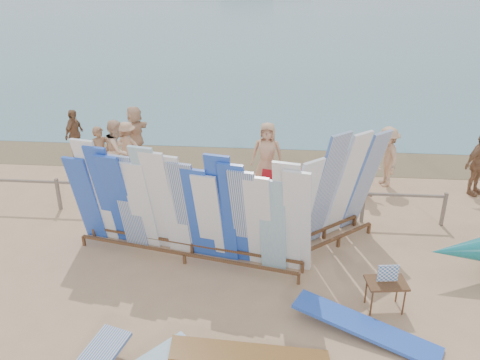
# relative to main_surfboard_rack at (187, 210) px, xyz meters

# --- Properties ---
(ground) EXTENTS (160.00, 160.00, 0.00)m
(ground) POSITION_rel_main_surfboard_rack_xyz_m (0.12, -0.92, -1.24)
(ground) COLOR tan
(ground) RESTS_ON ground
(wet_sand_strip) EXTENTS (40.00, 2.60, 0.01)m
(wet_sand_strip) POSITION_rel_main_surfboard_rack_xyz_m (0.12, 6.28, -1.24)
(wet_sand_strip) COLOR brown
(wet_sand_strip) RESTS_ON ground
(fence) EXTENTS (12.08, 0.08, 0.90)m
(fence) POSITION_rel_main_surfboard_rack_xyz_m (0.12, 2.08, -0.61)
(fence) COLOR #79695B
(fence) RESTS_ON ground
(main_surfboard_rack) EXTENTS (5.53, 1.89, 2.76)m
(main_surfboard_rack) POSITION_rel_main_surfboard_rack_xyz_m (0.00, 0.00, 0.00)
(main_surfboard_rack) COLOR brown
(main_surfboard_rack) RESTS_ON ground
(side_surfboard_rack) EXTENTS (2.44, 2.26, 2.93)m
(side_surfboard_rack) POSITION_rel_main_surfboard_rack_xyz_m (3.28, 0.98, 0.08)
(side_surfboard_rack) COLOR brown
(side_surfboard_rack) RESTS_ON ground
(vendor_table) EXTENTS (0.82, 0.62, 1.00)m
(vendor_table) POSITION_rel_main_surfboard_rack_xyz_m (4.09, -1.41, -0.91)
(vendor_table) COLOR brown
(vendor_table) RESTS_ON ground
(flat_board_d) EXTENTS (2.68, 1.64, 0.33)m
(flat_board_d) POSITION_rel_main_surfboard_rack_xyz_m (3.63, -2.19, -1.24)
(flat_board_d) COLOR blue
(flat_board_d) RESTS_ON ground
(beach_chair_left) EXTENTS (0.59, 0.61, 0.85)m
(beach_chair_left) POSITION_rel_main_surfboard_rack_xyz_m (0.58, 3.29, -1.00)
(beach_chair_left) COLOR #B4131A
(beach_chair_left) RESTS_ON ground
(beach_chair_right) EXTENTS (0.57, 0.59, 0.83)m
(beach_chair_right) POSITION_rel_main_surfboard_rack_xyz_m (2.47, 3.29, -1.00)
(beach_chair_right) COLOR #B4131A
(beach_chair_right) RESTS_ON ground
(stroller) EXTENTS (0.62, 0.78, 0.95)m
(stroller) POSITION_rel_main_surfboard_rack_xyz_m (1.64, 2.77, -0.86)
(stroller) COLOR #B4131A
(stroller) RESTS_ON ground
(beachgoer_11) EXTENTS (1.09, 1.77, 1.81)m
(beachgoer_11) POSITION_rel_main_surfboard_rack_xyz_m (-2.79, 5.82, -0.34)
(beachgoer_11) COLOR beige
(beachgoer_11) RESTS_ON ground
(beachgoer_10) EXTENTS (1.15, 1.02, 1.84)m
(beachgoer_10) POSITION_rel_main_surfboard_rack_xyz_m (7.52, 4.03, -0.32)
(beachgoer_10) COLOR #8C6042
(beachgoer_10) RESTS_ON ground
(beachgoer_8) EXTENTS (0.81, 0.47, 1.57)m
(beachgoer_8) POSITION_rel_main_surfboard_rack_xyz_m (4.41, 3.60, -0.46)
(beachgoer_8) COLOR beige
(beachgoer_8) RESTS_ON ground
(beachgoer_extra_1) EXTENTS (0.58, 1.04, 1.67)m
(beachgoer_extra_1) POSITION_rel_main_surfboard_rack_xyz_m (-4.82, 5.71, -0.41)
(beachgoer_extra_1) COLOR #8C6042
(beachgoer_extra_1) RESTS_ON ground
(beachgoer_9) EXTENTS (0.70, 1.23, 1.79)m
(beachgoer_9) POSITION_rel_main_surfboard_rack_xyz_m (5.07, 4.44, -0.35)
(beachgoer_9) COLOR tan
(beachgoer_9) RESTS_ON ground
(beachgoer_6) EXTENTS (0.96, 0.52, 1.90)m
(beachgoer_6) POSITION_rel_main_surfboard_rack_xyz_m (1.59, 4.23, -0.30)
(beachgoer_6) COLOR tan
(beachgoer_6) RESTS_ON ground
(beachgoer_3) EXTENTS (1.02, 0.43, 1.58)m
(beachgoer_3) POSITION_rel_main_surfboard_rack_xyz_m (-2.79, 4.89, -0.45)
(beachgoer_3) COLOR tan
(beachgoer_3) RESTS_ON ground
(beachgoer_1) EXTENTS (0.69, 0.67, 1.70)m
(beachgoer_1) POSITION_rel_main_surfboard_rack_xyz_m (-3.32, 4.02, -0.39)
(beachgoer_1) COLOR #8C6042
(beachgoer_1) RESTS_ON ground
(beachgoer_2) EXTENTS (0.45, 0.91, 1.87)m
(beachgoer_2) POSITION_rel_main_surfboard_rack_xyz_m (-2.89, 4.19, -0.31)
(beachgoer_2) COLOR beige
(beachgoer_2) RESTS_ON ground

